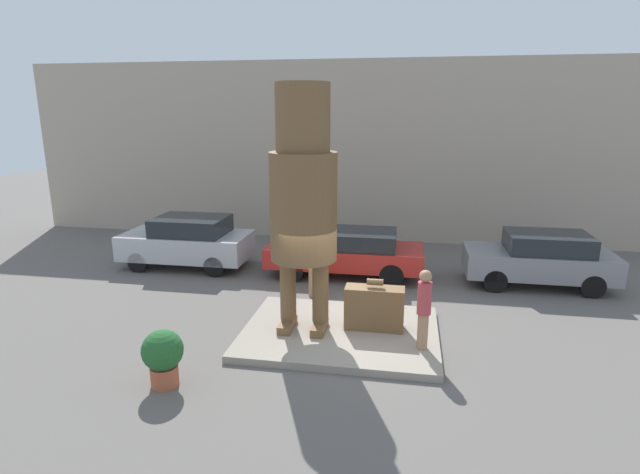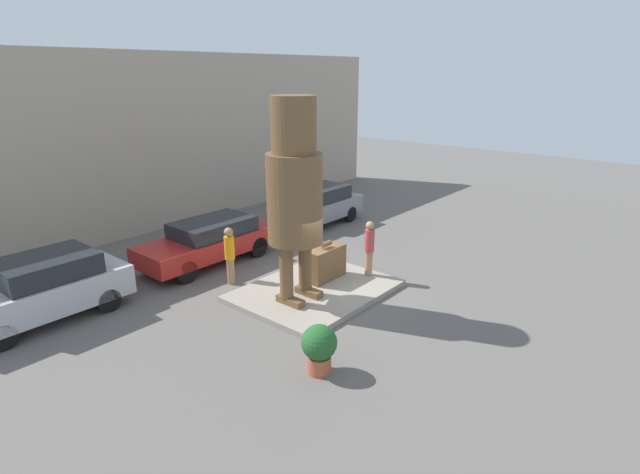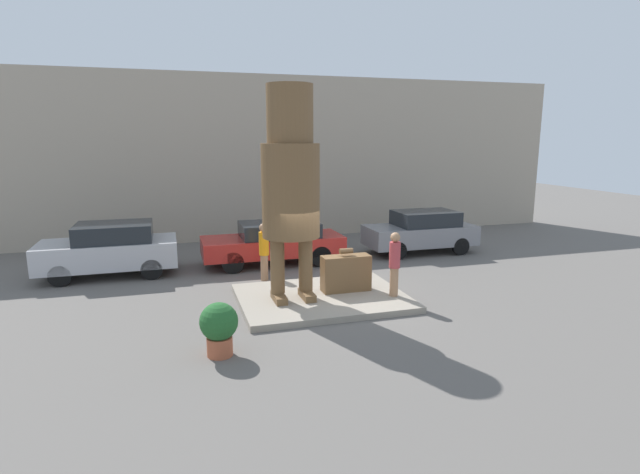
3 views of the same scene
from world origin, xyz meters
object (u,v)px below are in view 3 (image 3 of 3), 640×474
tourist (395,261)px  parked_car_silver (110,249)px  statue_figure (291,177)px  giant_suitcase (346,273)px  parked_car_grey (421,231)px  parked_car_red (274,241)px  worker_hivis (264,249)px  planter_pot (219,326)px

tourist → parked_car_silver: bearing=146.4°
statue_figure → giant_suitcase: bearing=8.4°
tourist → parked_car_silver: (-7.42, 4.94, -0.23)m
parked_car_grey → parked_car_red: bearing=0.8°
parked_car_red → worker_hivis: worker_hivis is taller
tourist → parked_car_silver: size_ratio=0.42×
worker_hivis → parked_car_grey: bearing=17.2°
giant_suitcase → parked_car_silver: parked_car_silver is taller
tourist → parked_car_grey: size_ratio=0.42×
giant_suitcase → parked_car_red: (-1.14, 4.08, 0.13)m
tourist → giant_suitcase: bearing=142.7°
statue_figure → planter_pot: bearing=-129.1°
parked_car_silver → parked_car_grey: (10.87, 0.03, -0.03)m
statue_figure → parked_car_silver: size_ratio=1.31×
giant_suitcase → worker_hivis: size_ratio=0.75×
tourist → parked_car_grey: (3.45, 4.97, -0.27)m
giant_suitcase → parked_car_silver: (-6.36, 4.13, 0.21)m
planter_pot → worker_hivis: worker_hivis is taller
giant_suitcase → planter_pot: 4.66m
tourist → statue_figure: bearing=167.6°
giant_suitcase → tourist: (1.06, -0.81, 0.44)m
planter_pot → statue_figure: bearing=50.9°
parked_car_silver → planter_pot: (2.67, -6.97, -0.25)m
statue_figure → giant_suitcase: statue_figure is taller
statue_figure → tourist: bearing=-12.4°
parked_car_silver → planter_pot: bearing=110.9°
parked_car_grey → parked_car_silver: bearing=0.2°
parked_car_red → tourist: bearing=114.2°
parked_car_silver → parked_car_red: bearing=179.4°
giant_suitcase → parked_car_red: bearing=105.6°
parked_car_grey → statue_figure: bearing=35.8°
parked_car_red → worker_hivis: size_ratio=2.69×
parked_car_red → worker_hivis: bearing=69.4°
statue_figure → tourist: size_ratio=3.15×
parked_car_red → worker_hivis: (-0.71, -1.88, 0.18)m
tourist → worker_hivis: tourist is taller
tourist → worker_hivis: size_ratio=0.97×
parked_car_silver → parked_car_red: size_ratio=0.86×
giant_suitcase → parked_car_red: size_ratio=0.28×
parked_car_grey → planter_pot: parked_car_grey is taller
statue_figure → giant_suitcase: (1.57, 0.23, -2.66)m
giant_suitcase → planter_pot: size_ratio=1.21×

